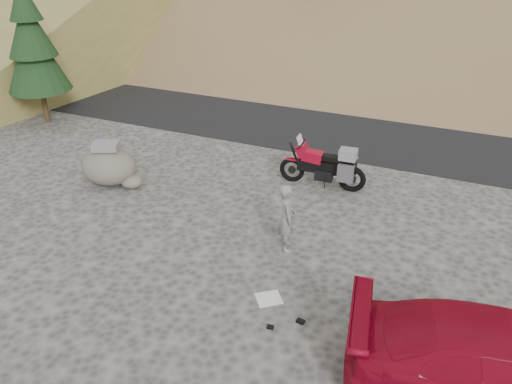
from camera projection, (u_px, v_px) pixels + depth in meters
ground at (279, 255)px, 11.22m from camera, size 140.00×140.00×0.00m
road at (366, 124)px, 18.48m from camera, size 120.00×7.00×0.05m
conifer_verge at (32, 43)px, 17.30m from camera, size 2.20×2.20×5.04m
motorcycle at (326, 167)px, 13.81m from camera, size 2.47×0.79×1.47m
man at (286, 248)px, 11.47m from camera, size 0.62×0.71×1.63m
boulder at (109, 166)px, 14.08m from camera, size 1.84×1.65×1.22m
small_rock at (132, 181)px, 13.99m from camera, size 0.78×0.73×0.38m
gear_white_cloth at (269, 299)px, 9.91m from camera, size 0.65×0.64×0.02m
gear_blue_mat at (369, 311)px, 9.50m from camera, size 0.42×0.28×0.15m
gear_bottle at (355, 293)px, 9.90m from camera, size 0.10×0.10×0.24m
gear_funnel at (427, 362)px, 8.37m from camera, size 0.20×0.20×0.20m
gear_glove_a at (300, 321)px, 9.33m from camera, size 0.17×0.13×0.04m
gear_glove_b at (270, 327)px, 9.20m from camera, size 0.14×0.11×0.04m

